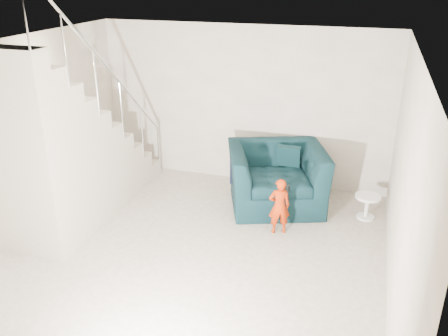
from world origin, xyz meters
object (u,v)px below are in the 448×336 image
at_px(toddler, 279,206).
at_px(side_table, 367,203).
at_px(staircase, 69,161).
at_px(armchair, 276,177).

relative_size(toddler, side_table, 2.22).
relative_size(side_table, staircase, 0.10).
distance_m(side_table, staircase, 4.46).
bearing_deg(side_table, staircase, -162.06).
bearing_deg(armchair, side_table, -21.45).
bearing_deg(armchair, toddler, -95.85).
bearing_deg(armchair, staircase, -174.03).
relative_size(toddler, staircase, 0.23).
bearing_deg(toddler, armchair, -98.15).
bearing_deg(toddler, staircase, -12.65).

